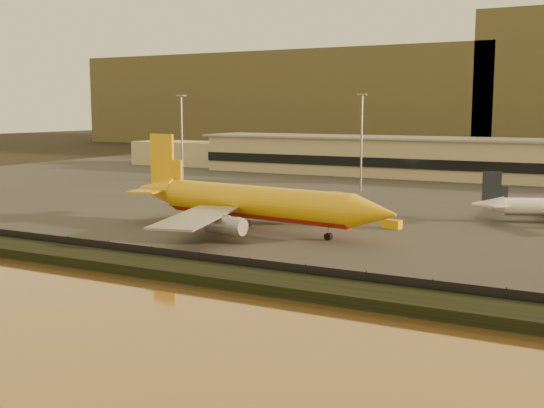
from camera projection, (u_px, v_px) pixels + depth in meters
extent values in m
plane|color=black|center=(236.00, 251.00, 104.88)|extent=(900.00, 900.00, 0.00)
cube|color=black|center=(169.00, 269.00, 89.93)|extent=(320.00, 7.00, 1.40)
cube|color=#2D2D2D|center=(414.00, 188.00, 187.84)|extent=(320.00, 220.00, 0.20)
cube|color=black|center=(187.00, 259.00, 93.34)|extent=(300.00, 0.05, 2.20)
cube|color=tan|center=(442.00, 159.00, 213.20)|extent=(160.00, 22.00, 12.00)
cube|color=black|center=(433.00, 165.00, 203.55)|extent=(160.00, 0.60, 3.00)
cube|color=gray|center=(443.00, 139.00, 212.33)|extent=(164.00, 24.00, 0.60)
cube|color=tan|center=(198.00, 154.00, 261.26)|extent=(50.00, 18.00, 9.00)
cylinder|color=slate|center=(182.00, 141.00, 192.28)|extent=(0.50, 0.50, 25.00)
cube|color=slate|center=(181.00, 96.00, 190.52)|extent=(2.20, 2.20, 0.40)
cylinder|color=slate|center=(361.00, 144.00, 177.67)|extent=(0.50, 0.50, 25.00)
cube|color=slate|center=(362.00, 95.00, 175.91)|extent=(2.20, 2.20, 0.40)
cube|color=brown|center=(318.00, 100.00, 463.41)|extent=(260.00, 160.00, 55.00)
cylinder|color=#E2A80B|center=(257.00, 202.00, 120.17)|extent=(38.90, 10.38, 5.56)
cylinder|color=#B21A0A|center=(257.00, 207.00, 120.30)|extent=(37.68, 9.03, 4.34)
cone|color=#E2A80B|center=(374.00, 213.00, 106.98)|extent=(8.13, 6.46, 5.56)
cone|color=#E2A80B|center=(159.00, 190.00, 133.91)|extent=(10.25, 6.73, 5.56)
cube|color=#E2A80B|center=(162.00, 159.00, 132.45)|extent=(5.89, 1.18, 9.73)
cube|color=#E2A80B|center=(186.00, 186.00, 137.12)|extent=(7.09, 7.06, 0.33)
cube|color=#E2A80B|center=(146.00, 191.00, 128.14)|extent=(6.24, 6.19, 0.33)
cube|color=gray|center=(298.00, 198.00, 132.88)|extent=(18.29, 24.65, 0.33)
cylinder|color=gray|center=(299.00, 209.00, 128.64)|extent=(6.75, 3.84, 3.06)
cube|color=gray|center=(196.00, 217.00, 108.95)|extent=(13.36, 25.18, 0.33)
cylinder|color=gray|center=(224.00, 225.00, 110.55)|extent=(6.75, 3.84, 3.06)
cylinder|color=black|center=(328.00, 236.00, 112.38)|extent=(1.34, 1.12, 1.22)
cylinder|color=slate|center=(328.00, 233.00, 112.29)|extent=(0.21, 0.21, 2.50)
cylinder|color=black|center=(230.00, 227.00, 121.09)|extent=(1.34, 1.12, 1.22)
cylinder|color=slate|center=(230.00, 224.00, 121.00)|extent=(0.21, 0.21, 2.50)
cylinder|color=black|center=(248.00, 223.00, 125.13)|extent=(1.34, 1.12, 1.22)
cylinder|color=slate|center=(248.00, 220.00, 125.05)|extent=(0.21, 0.21, 2.50)
cone|color=white|center=(487.00, 204.00, 130.81)|extent=(6.60, 5.15, 3.23)
cube|color=#1A1F2E|center=(492.00, 186.00, 130.24)|extent=(3.40, 1.55, 5.66)
cube|color=white|center=(491.00, 201.00, 133.81)|extent=(3.42, 3.27, 0.19)
cube|color=white|center=(498.00, 206.00, 127.45)|extent=(4.45, 4.43, 0.19)
cube|color=#E2A80B|center=(392.00, 224.00, 123.46)|extent=(3.85, 2.32, 1.62)
cube|color=white|center=(212.00, 202.00, 150.86)|extent=(4.92, 3.47, 2.02)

